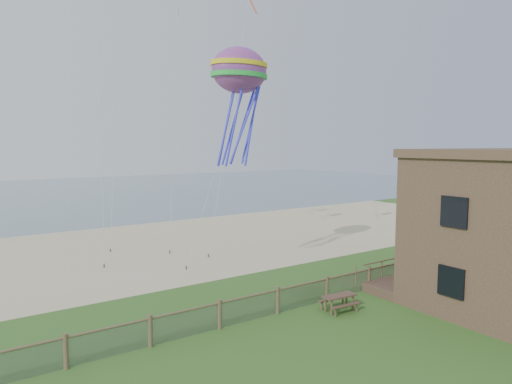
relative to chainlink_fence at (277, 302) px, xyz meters
The scene contains 7 objects.
ground 6.03m from the chainlink_fence, 90.00° to the right, with size 160.00×160.00×0.00m, color #395F20.
sand_beach 16.01m from the chainlink_fence, 90.00° to the left, with size 72.00×20.00×0.02m, color tan.
ocean 60.00m from the chainlink_fence, 90.00° to the left, with size 160.00×68.00×0.02m, color slate.
chainlink_fence is the anchor object (origin of this frame).
motel_deck 13.04m from the chainlink_fence, ahead, with size 15.00×2.00×0.50m, color brown.
picnic_table 2.88m from the chainlink_fence, 27.72° to the right, with size 1.59×1.20×0.67m, color brown, non-canonical shape.
octopus_kite 11.24m from the chainlink_fence, 73.16° to the left, with size 3.44×2.42×7.07m, color #F13926, non-canonical shape.
Camera 1 is at (-12.05, -9.86, 7.59)m, focal length 32.00 mm.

